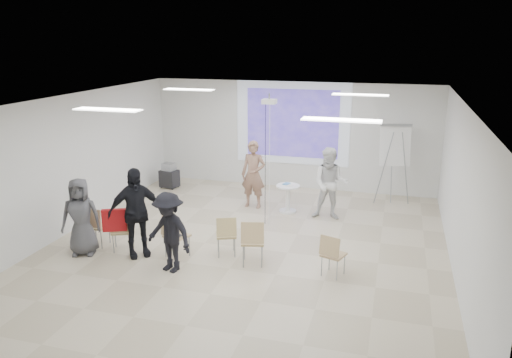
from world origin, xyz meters
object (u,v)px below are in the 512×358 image
(chair_left_inner, at_px, (174,233))
(chair_far_left, at_px, (95,224))
(player_right, at_px, (330,180))
(audience_left, at_px, (135,206))
(pedestal_table, at_px, (288,197))
(laptop, at_px, (177,234))
(av_cart, at_px, (169,176))
(flipchart_easel, at_px, (395,146))
(chair_center, at_px, (226,233))
(audience_outer, at_px, (80,212))
(audience_mid, at_px, (169,227))
(player_left, at_px, (253,170))
(chair_right_far, at_px, (332,252))
(chair_right_inner, at_px, (253,239))
(chair_left_mid, at_px, (121,229))

(chair_left_inner, bearing_deg, chair_far_left, -160.15)
(player_right, relative_size, audience_left, 0.93)
(pedestal_table, distance_m, laptop, 3.47)
(audience_left, distance_m, av_cart, 4.67)
(laptop, bearing_deg, flipchart_easel, -109.78)
(pedestal_table, distance_m, flipchart_easel, 3.01)
(player_right, distance_m, chair_left_inner, 4.02)
(av_cart, bearing_deg, chair_center, -40.55)
(pedestal_table, height_order, audience_outer, audience_outer)
(pedestal_table, distance_m, av_cart, 3.88)
(chair_left_inner, height_order, flipchart_easel, flipchart_easel)
(pedestal_table, distance_m, audience_mid, 4.01)
(chair_center, bearing_deg, laptop, 173.97)
(player_left, bearing_deg, audience_outer, -122.08)
(chair_center, distance_m, chair_right_far, 2.13)
(chair_right_inner, bearing_deg, av_cart, 117.60)
(pedestal_table, bearing_deg, audience_left, -124.99)
(chair_right_inner, bearing_deg, laptop, 166.31)
(chair_left_inner, bearing_deg, chair_right_far, 22.61)
(laptop, relative_size, flipchart_easel, 0.15)
(chair_left_mid, relative_size, chair_left_inner, 0.93)
(laptop, bearing_deg, player_left, -78.60)
(chair_right_inner, relative_size, av_cart, 1.27)
(chair_right_far, distance_m, audience_left, 3.85)
(chair_far_left, xyz_separation_m, chair_right_far, (4.83, -0.02, -0.02))
(pedestal_table, bearing_deg, chair_left_inner, -115.87)
(chair_right_inner, relative_size, flipchart_easel, 0.44)
(chair_left_mid, bearing_deg, av_cart, 78.87)
(chair_right_inner, relative_size, laptop, 2.86)
(chair_center, xyz_separation_m, audience_left, (-1.70, -0.45, 0.53))
(laptop, bearing_deg, audience_left, 34.87)
(chair_right_far, xyz_separation_m, av_cart, (-5.21, 4.27, -0.15))
(pedestal_table, height_order, chair_left_inner, chair_left_inner)
(laptop, height_order, audience_left, audience_left)
(laptop, bearing_deg, pedestal_table, -94.30)
(player_left, bearing_deg, pedestal_table, -7.49)
(pedestal_table, distance_m, audience_outer, 4.90)
(player_right, relative_size, chair_left_inner, 2.19)
(chair_left_mid, bearing_deg, chair_right_inner, -22.14)
(flipchart_easel, xyz_separation_m, av_cart, (-6.15, -0.25, -1.21))
(chair_far_left, height_order, chair_right_inner, chair_right_inner)
(chair_right_far, relative_size, laptop, 2.53)
(chair_far_left, bearing_deg, player_right, 32.36)
(audience_mid, bearing_deg, chair_right_inner, 42.05)
(flipchart_easel, bearing_deg, pedestal_table, -162.78)
(flipchart_easel, bearing_deg, player_right, -144.33)
(pedestal_table, bearing_deg, chair_left_mid, -130.23)
(chair_far_left, height_order, chair_center, chair_far_left)
(audience_left, xyz_separation_m, flipchart_easel, (4.75, 4.65, 0.51))
(chair_left_mid, bearing_deg, player_right, 14.78)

